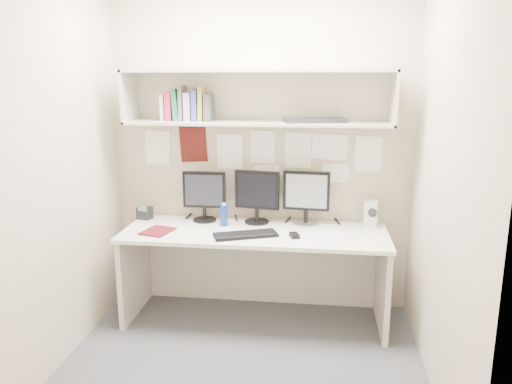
# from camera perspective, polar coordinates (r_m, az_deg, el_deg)

# --- Properties ---
(floor) EXTENTS (2.40, 2.00, 0.01)m
(floor) POSITION_cam_1_polar(r_m,az_deg,el_deg) (3.52, -1.56, -19.04)
(floor) COLOR #414146
(floor) RESTS_ON ground
(wall_back) EXTENTS (2.40, 0.02, 2.60)m
(wall_back) POSITION_cam_1_polar(r_m,az_deg,el_deg) (4.01, 0.51, 4.88)
(wall_back) COLOR #B8A68C
(wall_back) RESTS_ON ground
(wall_front) EXTENTS (2.40, 0.02, 2.60)m
(wall_front) POSITION_cam_1_polar(r_m,az_deg,el_deg) (2.08, -5.98, -2.93)
(wall_front) COLOR #B8A68C
(wall_front) RESTS_ON ground
(wall_left) EXTENTS (0.02, 2.00, 2.60)m
(wall_left) POSITION_cam_1_polar(r_m,az_deg,el_deg) (3.43, -21.93, 2.53)
(wall_left) COLOR #B8A68C
(wall_left) RESTS_ON ground
(wall_right) EXTENTS (0.02, 2.00, 2.60)m
(wall_right) POSITION_cam_1_polar(r_m,az_deg,el_deg) (3.09, 20.86, 1.55)
(wall_right) COLOR #B8A68C
(wall_right) RESTS_ON ground
(desk) EXTENTS (2.00, 0.70, 0.73)m
(desk) POSITION_cam_1_polar(r_m,az_deg,el_deg) (3.93, -0.13, -9.48)
(desk) COLOR silver
(desk) RESTS_ON floor
(overhead_hutch) EXTENTS (2.00, 0.38, 0.40)m
(overhead_hutch) POSITION_cam_1_polar(r_m,az_deg,el_deg) (3.84, 0.27, 10.80)
(overhead_hutch) COLOR beige
(overhead_hutch) RESTS_ON wall_back
(pinned_papers) EXTENTS (1.92, 0.01, 0.48)m
(pinned_papers) POSITION_cam_1_polar(r_m,az_deg,el_deg) (4.02, 0.50, 4.16)
(pinned_papers) COLOR white
(pinned_papers) RESTS_ON wall_back
(monitor_left) EXTENTS (0.35, 0.19, 0.40)m
(monitor_left) POSITION_cam_1_polar(r_m,az_deg,el_deg) (4.03, -5.93, -0.19)
(monitor_left) COLOR black
(monitor_left) RESTS_ON desk
(monitor_center) EXTENTS (0.36, 0.20, 0.42)m
(monitor_center) POSITION_cam_1_polar(r_m,az_deg,el_deg) (3.95, 0.11, -0.25)
(monitor_center) COLOR black
(monitor_center) RESTS_ON desk
(monitor_right) EXTENTS (0.37, 0.20, 0.42)m
(monitor_right) POSITION_cam_1_polar(r_m,az_deg,el_deg) (3.92, 5.76, -0.37)
(monitor_right) COLOR #A5A5AA
(monitor_right) RESTS_ON desk
(keyboard) EXTENTS (0.49, 0.32, 0.02)m
(keyboard) POSITION_cam_1_polar(r_m,az_deg,el_deg) (3.66, -1.20, -4.91)
(keyboard) COLOR black
(keyboard) RESTS_ON desk
(mouse) EXTENTS (0.09, 0.11, 0.03)m
(mouse) POSITION_cam_1_polar(r_m,az_deg,el_deg) (3.65, 4.40, -4.96)
(mouse) COLOR black
(mouse) RESTS_ON desk
(speaker) EXTENTS (0.13, 0.13, 0.20)m
(speaker) POSITION_cam_1_polar(r_m,az_deg,el_deg) (3.99, 13.08, -2.39)
(speaker) COLOR #BBBAB6
(speaker) RESTS_ON desk
(blue_bottle) EXTENTS (0.06, 0.06, 0.18)m
(blue_bottle) POSITION_cam_1_polar(r_m,az_deg,el_deg) (3.91, -3.68, -2.64)
(blue_bottle) COLOR navy
(blue_bottle) RESTS_ON desk
(maroon_notebook) EXTENTS (0.25, 0.28, 0.01)m
(maroon_notebook) POSITION_cam_1_polar(r_m,az_deg,el_deg) (3.83, -11.19, -4.42)
(maroon_notebook) COLOR #540E14
(maroon_notebook) RESTS_ON desk
(desk_phone) EXTENTS (0.13, 0.12, 0.13)m
(desk_phone) POSITION_cam_1_polar(r_m,az_deg,el_deg) (4.20, -12.61, -2.32)
(desk_phone) COLOR black
(desk_phone) RESTS_ON desk
(book_stack) EXTENTS (0.39, 0.16, 0.26)m
(book_stack) POSITION_cam_1_polar(r_m,az_deg,el_deg) (3.91, -7.83, 9.76)
(book_stack) COLOR beige
(book_stack) RESTS_ON overhead_hutch
(hutch_tray) EXTENTS (0.48, 0.27, 0.03)m
(hutch_tray) POSITION_cam_1_polar(r_m,az_deg,el_deg) (3.74, 6.78, 8.14)
(hutch_tray) COLOR black
(hutch_tray) RESTS_ON overhead_hutch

